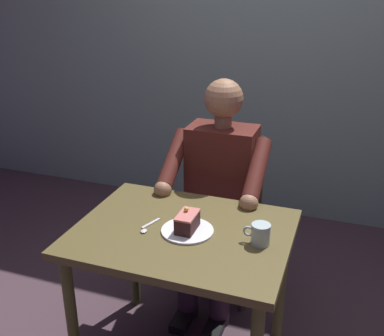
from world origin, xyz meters
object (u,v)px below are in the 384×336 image
at_px(dining_table, 183,249).
at_px(cake_slice, 187,222).
at_px(coffee_cup, 260,234).
at_px(seated_person, 217,193).
at_px(chair, 225,205).
at_px(dessert_spoon, 147,228).

xyz_separation_m(dining_table, cake_slice, (-0.02, 0.01, 0.15)).
height_order(cake_slice, coffee_cup, cake_slice).
distance_m(dining_table, coffee_cup, 0.37).
bearing_deg(seated_person, dining_table, 90.00).
relative_size(dining_table, cake_slice, 7.11).
xyz_separation_m(chair, cake_slice, (-0.02, 0.70, 0.27)).
bearing_deg(seated_person, coffee_cup, 122.75).
bearing_deg(dessert_spoon, coffee_cup, -174.94).
bearing_deg(dining_table, seated_person, -90.00).
bearing_deg(coffee_cup, cake_slice, 1.79).
xyz_separation_m(seated_person, dessert_spoon, (0.15, 0.57, 0.07)).
distance_m(cake_slice, dessert_spoon, 0.18).
height_order(coffee_cup, dessert_spoon, coffee_cup).
distance_m(chair, cake_slice, 0.75).
distance_m(coffee_cup, dessert_spoon, 0.49).
distance_m(chair, dessert_spoon, 0.78).
relative_size(chair, seated_person, 0.72).
distance_m(seated_person, dessert_spoon, 0.59).
height_order(seated_person, coffee_cup, seated_person).
bearing_deg(cake_slice, chair, -87.97).
xyz_separation_m(dining_table, coffee_cup, (-0.34, -0.00, 0.14)).
bearing_deg(seated_person, chair, -90.00).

